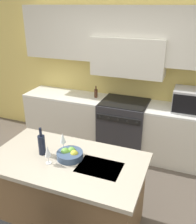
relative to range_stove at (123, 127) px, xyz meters
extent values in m
plane|color=brown|center=(0.00, -1.75, -0.47)|extent=(10.00, 10.00, 0.00)
cube|color=#DBC166|center=(0.00, 0.36, 0.88)|extent=(10.00, 0.06, 2.70)
cube|color=silver|center=(0.00, 0.16, 1.51)|extent=(3.64, 0.34, 0.85)
cube|color=silver|center=(0.00, 0.13, 1.18)|extent=(1.16, 0.40, 0.60)
cube|color=silver|center=(-1.10, 0.02, -0.03)|extent=(1.44, 0.62, 0.88)
cube|color=white|center=(-1.10, 0.02, 0.43)|extent=(1.44, 0.62, 0.03)
cube|color=silver|center=(1.10, 0.02, -0.03)|extent=(1.44, 0.62, 0.88)
cube|color=white|center=(1.10, 0.02, 0.43)|extent=(1.44, 0.62, 0.03)
cube|color=#2D2D33|center=(0.00, 0.00, -0.01)|extent=(0.77, 0.66, 0.92)
cube|color=black|center=(0.00, 0.00, 0.46)|extent=(0.74, 0.61, 0.01)
cube|color=black|center=(0.00, -0.34, 0.29)|extent=(0.71, 0.02, 0.09)
cylinder|color=black|center=(-0.30, -0.35, 0.29)|extent=(0.04, 0.02, 0.04)
cylinder|color=black|center=(-0.15, -0.35, 0.29)|extent=(0.04, 0.02, 0.04)
cylinder|color=black|center=(0.00, -0.35, 0.29)|extent=(0.04, 0.02, 0.04)
cylinder|color=black|center=(0.15, -0.35, 0.29)|extent=(0.04, 0.02, 0.04)
cylinder|color=black|center=(0.30, -0.35, 0.29)|extent=(0.04, 0.02, 0.04)
cube|color=#B7B7BC|center=(1.00, 0.02, 0.62)|extent=(0.48, 0.40, 0.35)
cube|color=black|center=(0.96, -0.18, 0.62)|extent=(0.37, 0.01, 0.28)
cube|color=brown|center=(-0.12, -1.80, -0.04)|extent=(1.55, 0.84, 0.87)
cube|color=#B2A893|center=(-0.12, -1.80, 0.42)|extent=(1.65, 0.91, 0.04)
cube|color=#2D2D30|center=(0.25, -1.80, 0.44)|extent=(0.44, 0.32, 0.01)
cylinder|color=#B2B2B7|center=(0.25, -1.61, 0.44)|extent=(0.02, 0.02, 0.00)
cylinder|color=black|center=(-0.42, -1.79, 0.55)|extent=(0.08, 0.08, 0.22)
cylinder|color=black|center=(-0.42, -1.79, 0.71)|extent=(0.03, 0.03, 0.09)
cylinder|color=white|center=(-0.27, -1.92, 0.45)|extent=(0.06, 0.06, 0.01)
cylinder|color=white|center=(-0.27, -1.92, 0.49)|extent=(0.01, 0.01, 0.08)
cone|color=white|center=(-0.27, -1.92, 0.59)|extent=(0.07, 0.07, 0.12)
cylinder|color=white|center=(-0.25, -1.63, 0.45)|extent=(0.06, 0.06, 0.01)
cylinder|color=white|center=(-0.25, -1.63, 0.49)|extent=(0.01, 0.01, 0.08)
cone|color=white|center=(-0.25, -1.63, 0.59)|extent=(0.07, 0.07, 0.12)
cylinder|color=#384C6B|center=(-0.10, -1.76, 0.48)|extent=(0.28, 0.28, 0.07)
sphere|color=#66A83D|center=(-0.16, -1.76, 0.50)|extent=(0.10, 0.10, 0.10)
sphere|color=gold|center=(-0.05, -1.76, 0.50)|extent=(0.09, 0.09, 0.09)
sphere|color=#66A83D|center=(-0.10, -1.72, 0.50)|extent=(0.09, 0.09, 0.09)
cylinder|color=#422314|center=(-0.54, 0.07, 0.52)|extent=(0.06, 0.06, 0.14)
cylinder|color=#422314|center=(-0.54, 0.07, 0.62)|extent=(0.02, 0.02, 0.06)
camera|label=1|loc=(0.99, -3.73, 1.95)|focal=40.00mm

